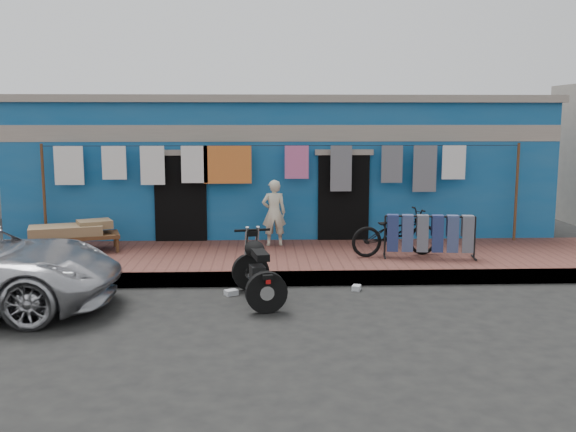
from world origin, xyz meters
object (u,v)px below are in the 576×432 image
(seated_person, at_px, (274,213))
(motorcycle, at_px, (258,268))
(bicycle, at_px, (395,227))
(charpoy, at_px, (76,237))
(jeans_rack, at_px, (430,236))

(seated_person, height_order, motorcycle, seated_person)
(seated_person, bearing_deg, bicycle, 149.52)
(charpoy, bearing_deg, bicycle, -5.59)
(seated_person, bearing_deg, jeans_rack, 151.02)
(charpoy, relative_size, jeans_rack, 1.06)
(motorcycle, height_order, charpoy, motorcycle)
(seated_person, distance_m, motorcycle, 3.28)
(seated_person, relative_size, bicycle, 0.80)
(charpoy, distance_m, jeans_rack, 6.88)
(bicycle, distance_m, charpoy, 6.25)
(bicycle, bearing_deg, charpoy, 74.69)
(motorcycle, distance_m, jeans_rack, 3.76)
(seated_person, xyz_separation_m, jeans_rack, (2.91, -1.32, -0.26))
(bicycle, relative_size, jeans_rack, 0.96)
(bicycle, height_order, charpoy, bicycle)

